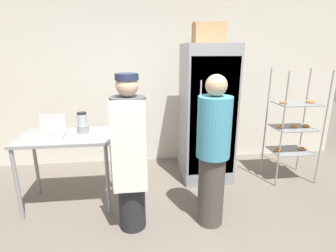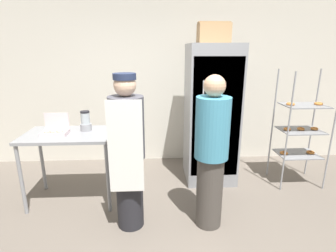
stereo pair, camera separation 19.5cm
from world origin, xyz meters
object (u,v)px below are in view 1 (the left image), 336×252
at_px(blender_pitcher, 83,124).
at_px(person_customer, 213,152).
at_px(refrigerator, 207,114).
at_px(cardboard_storage_box, 209,33).
at_px(person_baker, 130,153).
at_px(baking_rack, 293,127).
at_px(donut_box, 51,133).

height_order(blender_pitcher, person_customer, person_customer).
height_order(refrigerator, cardboard_storage_box, cardboard_storage_box).
distance_m(person_baker, person_customer, 0.87).
distance_m(blender_pitcher, cardboard_storage_box, 2.05).
bearing_deg(person_baker, person_customer, -1.52).
distance_m(baking_rack, blender_pitcher, 2.94).
bearing_deg(baking_rack, refrigerator, 169.67).
bearing_deg(refrigerator, cardboard_storage_box, 104.55).
bearing_deg(person_customer, cardboard_storage_box, 79.27).
height_order(baking_rack, donut_box, baking_rack).
bearing_deg(donut_box, baking_rack, 6.42).
xyz_separation_m(baking_rack, cardboard_storage_box, (-1.25, 0.26, 1.30)).
distance_m(baking_rack, person_customer, 1.73).
distance_m(cardboard_storage_box, person_customer, 1.73).
bearing_deg(cardboard_storage_box, person_baker, -133.64).
bearing_deg(blender_pitcher, person_baker, -49.10).
relative_size(cardboard_storage_box, person_baker, 0.26).
bearing_deg(person_baker, refrigerator, 45.28).
bearing_deg(donut_box, cardboard_storage_box, 17.34).
xyz_separation_m(refrigerator, donut_box, (-2.01, -0.59, -0.03)).
bearing_deg(cardboard_storage_box, person_customer, -100.73).
bearing_deg(blender_pitcher, person_customer, -25.64).
height_order(refrigerator, baking_rack, refrigerator).
height_order(refrigerator, donut_box, refrigerator).
bearing_deg(blender_pitcher, cardboard_storage_box, 15.63).
bearing_deg(person_customer, refrigerator, 78.54).
bearing_deg(cardboard_storage_box, blender_pitcher, -164.37).
relative_size(donut_box, blender_pitcher, 1.18).
bearing_deg(person_baker, donut_box, 150.54).
distance_m(donut_box, blender_pitcher, 0.37).
bearing_deg(donut_box, refrigerator, 16.40).
distance_m(donut_box, person_customer, 1.87).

